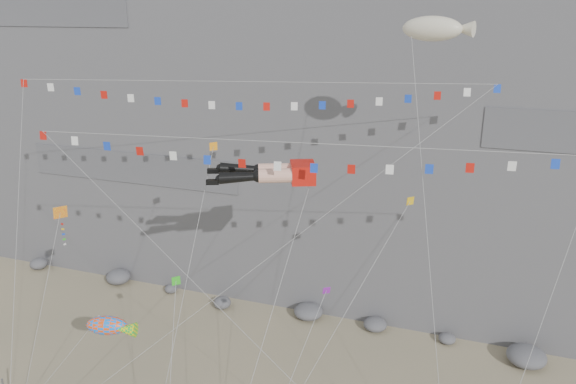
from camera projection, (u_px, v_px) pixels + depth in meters
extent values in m
cube|color=slate|center=(356.00, 23.00, 55.85)|extent=(80.00, 28.00, 50.00)
cube|color=red|center=(303.00, 172.00, 35.18)|extent=(2.16, 2.46, 1.21)
cylinder|color=#E3A48D|center=(275.00, 176.00, 34.50)|extent=(2.23, 1.62, 0.89)
sphere|color=black|center=(259.00, 176.00, 34.44)|extent=(0.82, 0.82, 0.82)
cone|color=black|center=(239.00, 177.00, 34.39)|extent=(2.53, 1.63, 0.83)
cube|color=black|center=(213.00, 182.00, 34.38)|extent=(0.86, 0.63, 0.30)
cylinder|color=#E3A48D|center=(274.00, 170.00, 35.65)|extent=(2.23, 1.62, 0.89)
sphere|color=black|center=(258.00, 171.00, 35.59)|extent=(0.82, 0.82, 0.82)
cone|color=black|center=(239.00, 169.00, 35.48)|extent=(2.55, 1.64, 0.89)
cube|color=black|center=(214.00, 171.00, 35.41)|extent=(0.86, 0.63, 0.30)
cylinder|color=gray|center=(255.00, 348.00, 31.27)|extent=(0.03, 0.03, 22.08)
cylinder|color=gray|center=(135.00, 260.00, 36.24)|extent=(0.03, 0.03, 28.25)
cylinder|color=gray|center=(373.00, 333.00, 30.52)|extent=(0.03, 0.03, 23.05)
cylinder|color=gray|center=(39.00, 321.00, 36.89)|extent=(0.03, 0.03, 14.51)
cylinder|color=gray|center=(57.00, 378.00, 36.15)|extent=(0.03, 0.03, 9.99)
cylinder|color=gray|center=(441.00, 267.00, 31.23)|extent=(0.03, 0.03, 27.61)
cylinder|color=gray|center=(180.00, 314.00, 33.61)|extent=(0.03, 0.03, 21.54)
cylinder|color=gray|center=(319.00, 359.00, 31.54)|extent=(0.03, 0.03, 21.91)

